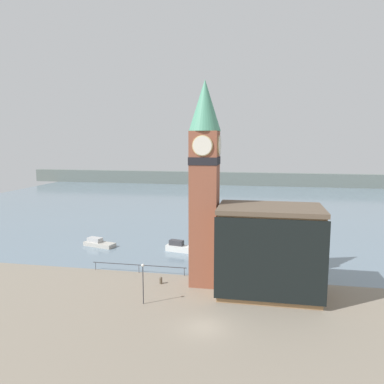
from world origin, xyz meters
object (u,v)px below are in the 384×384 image
Objects in this scene: pier_building at (269,250)px; boat_far at (98,243)px; clock_tower at (205,179)px; mooring_bollard_near at (161,280)px; boat_near at (181,247)px; lamp_post at (143,276)px.

pier_building is 2.05× the size of boat_far.
boat_far is (-19.71, 12.93, -12.42)m from clock_tower.
mooring_bollard_near is (14.52, -13.97, -0.02)m from boat_far.
clock_tower is 4.65× the size of boat_near.
lamp_post is (0.16, -19.30, 2.40)m from boat_near.
boat_far is 6.55× the size of mooring_bollard_near.
mooring_bollard_near is (0.48, -13.47, -0.19)m from boat_near.
clock_tower is at bearing 11.40° from mooring_bollard_near.
mooring_bollard_near is (-5.19, -1.05, -12.44)m from clock_tower.
boat_near is 13.48m from mooring_bollard_near.
clock_tower is 13.52m from mooring_bollard_near.
lamp_post reaches higher than mooring_bollard_near.
mooring_bollard_near is 0.19× the size of lamp_post.
boat_near is 19.45m from lamp_post.
boat_near is at bearing 13.06° from boat_far.
lamp_post is at bearing -158.27° from pier_building.
boat_far reaches higher than mooring_bollard_near.
lamp_post is (-0.33, -5.83, 2.59)m from mooring_bollard_near.
clock_tower is at bearing 167.99° from pier_building.
boat_far is 20.15m from mooring_bollard_near.
lamp_post is at bearing -93.21° from mooring_bollard_near.
clock_tower reaches higher than lamp_post.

